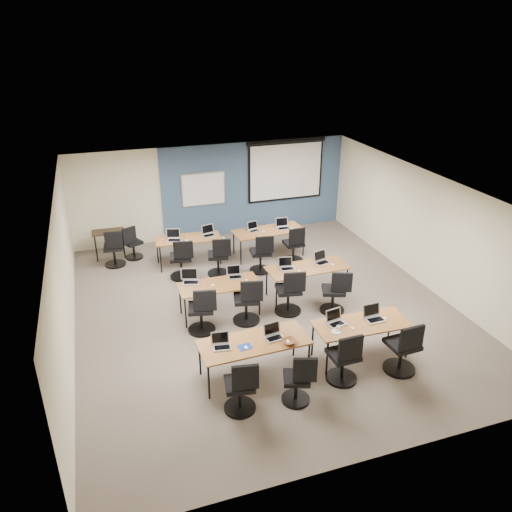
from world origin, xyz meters
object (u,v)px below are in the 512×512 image
object	(u,v)px
laptop_2	(335,320)
laptop_4	(190,279)
training_table_front_left	(254,343)
task_chair_6	(290,295)
projector_screen	(286,167)
task_chair_10	(261,256)
task_chair_0	(241,390)
utility_table	(108,235)
laptop_11	(283,226)
task_chair_11	(294,247)
training_table_mid_right	(307,269)
training_table_back_right	(269,232)
laptop_7	(321,260)
laptop_8	(174,237)
task_chair_2	(344,361)
laptop_3	(374,316)
laptop_5	(235,274)
laptop_9	(208,233)
spare_chair_b	(114,251)
spare_chair_a	(132,245)
training_table_front_right	(362,325)
task_chair_1	(298,383)
task_chair_4	(202,314)
whiteboard	(203,189)
laptop_6	(286,266)
task_chair_9	(219,260)
training_table_mid_left	(219,286)
laptop_0	(221,343)
task_chair_5	(247,304)
task_chair_8	(182,262)
task_chair_7	(335,295)
laptop_10	(253,228)
training_table_back_left	(188,240)
task_chair_3	(403,351)

from	to	relation	value
laptop_2	laptop_4	world-z (taller)	laptop_4
training_table_front_left	task_chair_6	distance (m)	2.29
projector_screen	task_chair_10	xyz separation A→B (m)	(-1.68, -2.71, -1.46)
task_chair_0	utility_table	world-z (taller)	task_chair_0
laptop_11	task_chair_11	xyz separation A→B (m)	(0.07, -0.64, -0.38)
training_table_mid_right	training_table_back_right	xyz separation A→B (m)	(-0.07, 2.38, 0.00)
laptop_7	laptop_8	distance (m)	3.83
laptop_7	task_chair_11	xyz separation A→B (m)	(0.01, 1.64, -0.38)
task_chair_0	task_chair_6	size ratio (longest dim) A/B	0.95
task_chair_2	laptop_3	bearing A→B (deg)	33.77
training_table_mid_right	laptop_3	bearing A→B (deg)	-85.10
task_chair_0	laptop_5	size ratio (longest dim) A/B	3.31
laptop_9	spare_chair_b	world-z (taller)	spare_chair_b
laptop_7	spare_chair_a	bearing A→B (deg)	126.22
training_table_front_right	task_chair_1	world-z (taller)	task_chair_1
task_chair_1	task_chair_4	bearing A→B (deg)	130.45
whiteboard	laptop_6	distance (m)	4.27
task_chair_6	task_chair_9	distance (m)	2.44
training_table_mid_left	laptop_6	distance (m)	1.65
laptop_0	utility_table	xyz separation A→B (m)	(-1.52, 5.95, -0.15)
task_chair_5	spare_chair_a	world-z (taller)	task_chair_5
laptop_7	task_chair_8	size ratio (longest dim) A/B	0.33
task_chair_8	training_table_front_left	bearing A→B (deg)	-73.72
task_chair_0	laptop_5	bearing A→B (deg)	84.46
training_table_front_right	laptop_8	bearing A→B (deg)	118.96
whiteboard	task_chair_1	xyz separation A→B (m)	(-0.18, -7.48, -1.06)
task_chair_4	task_chair_5	distance (m)	0.98
task_chair_7	laptop_8	xyz separation A→B (m)	(-2.86, 3.39, 0.38)
task_chair_9	task_chair_2	bearing A→B (deg)	-65.90
training_table_front_right	laptop_10	distance (m)	4.97
whiteboard	laptop_11	world-z (taller)	whiteboard
whiteboard	laptop_6	size ratio (longest dim) A/B	4.01
laptop_2	task_chair_5	xyz separation A→B (m)	(-1.17, 1.64, -0.36)
laptop_3	laptop_5	xyz separation A→B (m)	(-1.97, 2.47, -0.01)
whiteboard	laptop_2	size ratio (longest dim) A/B	3.97
task_chair_5	task_chair_8	bearing A→B (deg)	123.80
training_table_back_left	laptop_9	size ratio (longest dim) A/B	4.93
laptop_0	task_chair_10	size ratio (longest dim) A/B	0.30
laptop_3	laptop_2	bearing A→B (deg)	171.10
training_table_mid_right	laptop_4	distance (m)	2.65
task_chair_2	laptop_11	world-z (taller)	task_chair_2
task_chair_7	task_chair_10	world-z (taller)	task_chair_10
projector_screen	task_chair_10	world-z (taller)	projector_screen
laptop_8	task_chair_8	size ratio (longest dim) A/B	0.34
task_chair_3	task_chair_11	bearing A→B (deg)	87.99
laptop_0	task_chair_2	size ratio (longest dim) A/B	0.30
task_chair_6	spare_chair_b	distance (m)	4.95
projector_screen	task_chair_6	distance (m)	5.29
task_chair_0	task_chair_2	bearing A→B (deg)	13.47
task_chair_7	utility_table	bearing A→B (deg)	155.81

